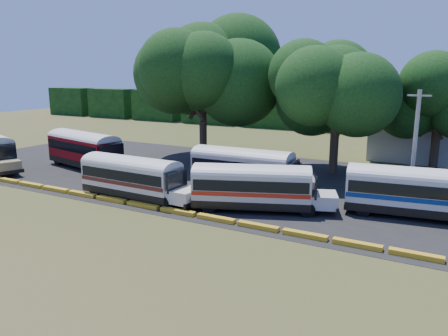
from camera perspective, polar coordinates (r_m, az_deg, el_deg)
The scene contains 13 objects.
ground at distance 30.18m, azimuth -9.48°, elevation -6.01°, with size 160.00×160.00×0.00m, color #374918.
asphalt_strip at distance 39.44m, azimuth 2.51°, elevation -1.44°, with size 64.00×24.00×0.02m, color black.
curb at distance 30.88m, azimuth -8.34°, elevation -5.25°, with size 53.70×0.45×0.30m.
treeline_backdrop at distance 72.88m, azimuth 14.59°, elevation 6.95°, with size 130.00×4.00×6.00m.
bus_red at distance 45.64m, azimuth -17.68°, elevation 2.56°, with size 11.45×5.00×3.66m.
bus_cream_west at distance 33.64m, azimuth -11.75°, elevation -0.93°, with size 9.95×2.70×3.25m.
bus_cream_east at distance 35.82m, azimuth 2.70°, elevation 0.25°, with size 10.34×2.89×3.37m.
bus_white_red at distance 30.22m, azimuth 4.02°, elevation -2.20°, with size 10.11×5.85×3.26m.
bus_white_blue at distance 31.36m, azimuth 23.82°, elevation -2.59°, with size 10.49×3.86×3.37m.
tree_west at distance 47.05m, azimuth -2.83°, elevation 12.92°, with size 12.61×12.61×14.52m.
tree_center at distance 41.97m, azimuth 14.61°, elevation 10.62°, with size 9.35×9.35×11.89m.
tree_east at distance 46.60m, azimuth 26.42°, elevation 8.64°, with size 8.37×8.37×10.52m.
utility_pole at distance 34.54m, azimuth 23.64°, elevation 2.68°, with size 1.60×0.30×8.24m.
Camera 1 is at (17.95, -22.34, 9.46)m, focal length 35.00 mm.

